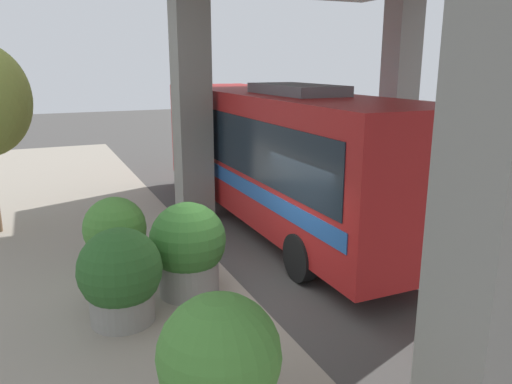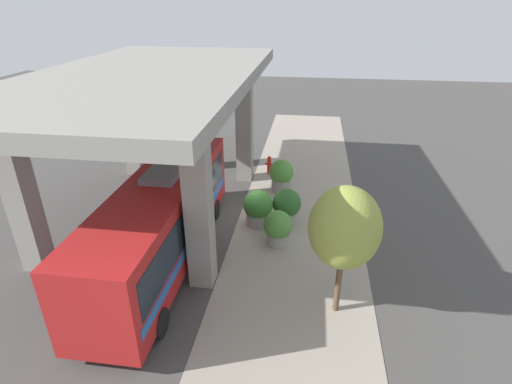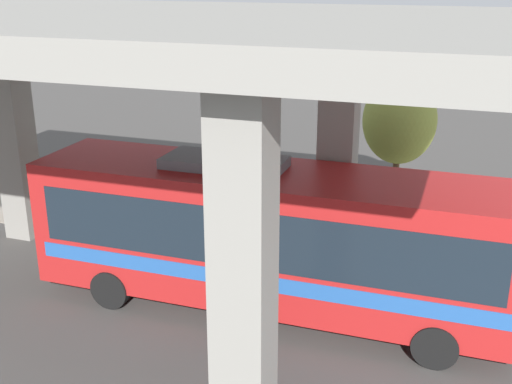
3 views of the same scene
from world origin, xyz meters
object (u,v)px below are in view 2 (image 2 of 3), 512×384
(planter_front, at_px, (278,228))
(street_tree_near, at_px, (345,228))
(planter_extra, at_px, (281,175))
(planter_middle, at_px, (287,206))
(bus, at_px, (162,217))
(fire_hydrant, at_px, (269,165))
(planter_back, at_px, (258,208))

(planter_front, height_order, street_tree_near, street_tree_near)
(planter_extra, bearing_deg, planter_middle, 99.34)
(planter_front, xyz_separation_m, street_tree_near, (-2.46, 3.96, 2.57))
(planter_extra, bearing_deg, planter_front, 93.20)
(bus, relative_size, fire_hydrant, 10.19)
(fire_hydrant, distance_m, planter_front, 8.08)
(fire_hydrant, height_order, planter_middle, planter_middle)
(bus, distance_m, planter_extra, 8.62)
(bus, distance_m, planter_back, 5.03)
(bus, bearing_deg, planter_front, -157.87)
(planter_back, distance_m, planter_extra, 4.03)
(fire_hydrant, distance_m, planter_back, 6.40)
(planter_back, xyz_separation_m, street_tree_near, (-3.57, 5.55, 2.50))
(bus, bearing_deg, planter_extra, -120.04)
(planter_middle, bearing_deg, bus, 39.83)
(street_tree_near, bearing_deg, planter_middle, -70.13)
(fire_hydrant, relative_size, street_tree_near, 0.24)
(fire_hydrant, distance_m, street_tree_near, 12.82)
(fire_hydrant, bearing_deg, bus, 71.32)
(bus, height_order, planter_back, bus)
(bus, distance_m, planter_middle, 6.41)
(fire_hydrant, bearing_deg, planter_front, 99.00)
(planter_front, relative_size, planter_extra, 0.88)
(bus, xyz_separation_m, street_tree_near, (-7.05, 2.10, 1.35))
(planter_back, distance_m, street_tree_near, 7.05)
(planter_middle, height_order, street_tree_near, street_tree_near)
(planter_middle, xyz_separation_m, planter_back, (1.35, 0.58, 0.08))
(planter_middle, bearing_deg, planter_back, 23.35)
(planter_back, height_order, planter_extra, planter_extra)
(planter_extra, bearing_deg, bus, 59.96)
(planter_front, bearing_deg, fire_hydrant, -81.00)
(planter_extra, distance_m, street_tree_near, 10.19)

